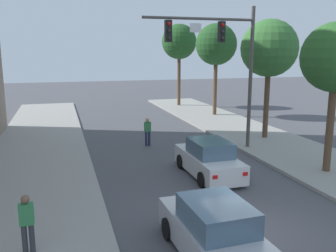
# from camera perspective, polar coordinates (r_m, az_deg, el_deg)

# --- Properties ---
(ground_plane) EXTENTS (120.00, 120.00, 0.00)m
(ground_plane) POSITION_cam_1_polar(r_m,az_deg,el_deg) (11.65, 13.00, -15.98)
(ground_plane) COLOR #4C4C51
(traffic_signal_mast) EXTENTS (6.02, 0.38, 7.50)m
(traffic_signal_mast) POSITION_cam_1_polar(r_m,az_deg,el_deg) (19.47, 8.55, 11.34)
(traffic_signal_mast) COLOR #514C47
(traffic_signal_mast) RESTS_ON sidewalk_right
(car_lead_white) EXTENTS (1.88, 4.26, 1.60)m
(car_lead_white) POSITION_cam_1_polar(r_m,az_deg,el_deg) (16.07, 6.36, -5.22)
(car_lead_white) COLOR silver
(car_lead_white) RESTS_ON ground
(car_following_silver) EXTENTS (1.94, 4.29, 1.60)m
(car_following_silver) POSITION_cam_1_polar(r_m,az_deg,el_deg) (9.92, 7.22, -16.22)
(car_following_silver) COLOR #B7B7BC
(car_following_silver) RESTS_ON ground
(pedestrian_sidewalk_left_walker) EXTENTS (0.36, 0.22, 1.64)m
(pedestrian_sidewalk_left_walker) POSITION_cam_1_polar(r_m,az_deg,el_deg) (10.28, -21.15, -13.79)
(pedestrian_sidewalk_left_walker) COLOR #333338
(pedestrian_sidewalk_left_walker) RESTS_ON sidewalk_left
(pedestrian_crossing_road) EXTENTS (0.36, 0.22, 1.64)m
(pedestrian_crossing_road) POSITION_cam_1_polar(r_m,az_deg,el_deg) (20.95, -3.20, -0.68)
(pedestrian_crossing_road) COLOR #232847
(pedestrian_crossing_road) RESTS_ON ground
(street_tree_nearest) EXTENTS (2.94, 2.94, 6.42)m
(street_tree_nearest) POSITION_cam_1_polar(r_m,az_deg,el_deg) (17.03, 24.75, 9.57)
(street_tree_nearest) COLOR brown
(street_tree_nearest) RESTS_ON sidewalk_right
(street_tree_second) EXTENTS (3.39, 3.39, 7.08)m
(street_tree_second) POSITION_cam_1_polar(r_m,az_deg,el_deg) (22.86, 15.53, 11.53)
(street_tree_second) COLOR brown
(street_tree_second) RESTS_ON sidewalk_right
(street_tree_third) EXTENTS (3.37, 3.37, 7.47)m
(street_tree_third) POSITION_cam_1_polar(r_m,az_deg,el_deg) (30.66, 7.53, 12.44)
(street_tree_third) COLOR brown
(street_tree_third) RESTS_ON sidewalk_right
(street_tree_farthest) EXTENTS (3.35, 3.35, 7.83)m
(street_tree_farthest) POSITION_cam_1_polar(r_m,az_deg,el_deg) (36.05, 1.75, 12.96)
(street_tree_farthest) COLOR brown
(street_tree_farthest) RESTS_ON sidewalk_right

